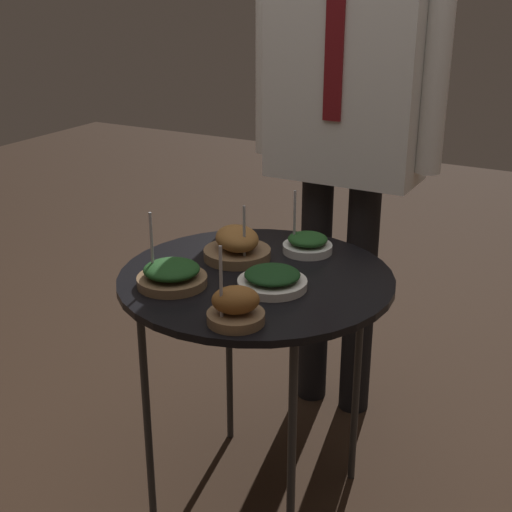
{
  "coord_description": "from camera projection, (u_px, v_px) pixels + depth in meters",
  "views": [
    {
      "loc": [
        0.77,
        -1.41,
        1.37
      ],
      "look_at": [
        0.0,
        0.0,
        0.73
      ],
      "focal_mm": 50.0,
      "sensor_mm": 36.0,
      "label": 1
    }
  ],
  "objects": [
    {
      "name": "bowl_spinach_back_left",
      "position": [
        307.0,
        244.0,
        1.89
      ],
      "size": [
        0.13,
        0.13,
        0.17
      ],
      "color": "white",
      "rests_on": "serving_cart"
    },
    {
      "name": "waiter_figure",
      "position": [
        345.0,
        103.0,
        2.08
      ],
      "size": [
        0.59,
        0.22,
        1.6
      ],
      "color": "black",
      "rests_on": "ground_plane"
    },
    {
      "name": "bowl_roast_mid_left",
      "position": [
        237.0,
        245.0,
        1.84
      ],
      "size": [
        0.18,
        0.18,
        0.16
      ],
      "color": "brown",
      "rests_on": "serving_cart"
    },
    {
      "name": "bowl_spinach_back_right",
      "position": [
        172.0,
        275.0,
        1.69
      ],
      "size": [
        0.17,
        0.17,
        0.18
      ],
      "color": "brown",
      "rests_on": "serving_cart"
    },
    {
      "name": "serving_cart",
      "position": [
        256.0,
        292.0,
        1.77
      ],
      "size": [
        0.68,
        0.68,
        0.68
      ],
      "color": "black",
      "rests_on": "ground_plane"
    },
    {
      "name": "bowl_roast_mid_right",
      "position": [
        236.0,
        307.0,
        1.5
      ],
      "size": [
        0.13,
        0.12,
        0.18
      ],
      "color": "brown",
      "rests_on": "serving_cart"
    },
    {
      "name": "bowl_spinach_front_center",
      "position": [
        272.0,
        280.0,
        1.67
      ],
      "size": [
        0.17,
        0.17,
        0.05
      ],
      "color": "silver",
      "rests_on": "serving_cart"
    },
    {
      "name": "ground_plane",
      "position": [
        256.0,
        496.0,
        2.0
      ],
      "size": [
        8.0,
        8.0,
        0.0
      ],
      "primitive_type": "plane",
      "color": "black"
    }
  ]
}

